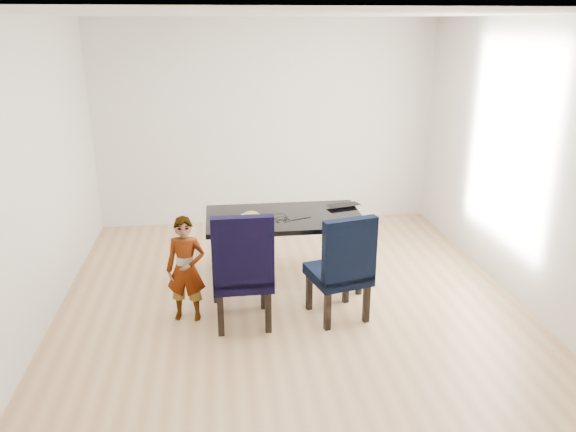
{
  "coord_description": "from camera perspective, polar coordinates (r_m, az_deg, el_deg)",
  "views": [
    {
      "loc": [
        -0.66,
        -4.92,
        2.64
      ],
      "look_at": [
        0.0,
        0.2,
        0.85
      ],
      "focal_mm": 35.0,
      "sensor_mm": 36.0,
      "label": 1
    }
  ],
  "objects": [
    {
      "name": "wall_back",
      "position": [
        7.56,
        -2.25,
        9.29
      ],
      "size": [
        4.5,
        0.01,
        2.7
      ],
      "primitive_type": "cube",
      "color": "silver",
      "rests_on": "ground"
    },
    {
      "name": "wall_left",
      "position": [
        5.33,
        -24.58,
        3.38
      ],
      "size": [
        0.01,
        5.0,
        2.7
      ],
      "primitive_type": "cube",
      "color": "silver",
      "rests_on": "ground"
    },
    {
      "name": "wall_front",
      "position": [
        2.81,
        7.11,
        -8.3
      ],
      "size": [
        4.5,
        0.01,
        2.7
      ],
      "primitive_type": "cube",
      "color": "white",
      "rests_on": "ground"
    },
    {
      "name": "sandwich",
      "position": [
        5.72,
        -3.78,
        0.24
      ],
      "size": [
        0.15,
        0.1,
        0.06
      ],
      "primitive_type": "ellipsoid",
      "rotation": [
        0.0,
        0.0,
        0.23
      ],
      "color": "olive",
      "rests_on": "plate"
    },
    {
      "name": "dining_table",
      "position": [
        5.9,
        -0.37,
        -3.41
      ],
      "size": [
        1.6,
        0.9,
        0.75
      ],
      "primitive_type": "cube",
      "color": "black",
      "rests_on": "floor"
    },
    {
      "name": "child",
      "position": [
        5.23,
        -10.33,
        -5.34
      ],
      "size": [
        0.4,
        0.3,
        1.0
      ],
      "primitive_type": "imported",
      "rotation": [
        0.0,
        0.0,
        -0.16
      ],
      "color": "orange",
      "rests_on": "floor"
    },
    {
      "name": "laptop",
      "position": [
        6.11,
        5.44,
        1.17
      ],
      "size": [
        0.4,
        0.31,
        0.03
      ],
      "primitive_type": "imported",
      "rotation": [
        0.0,
        0.0,
        3.39
      ],
      "color": "black",
      "rests_on": "dining_table"
    },
    {
      "name": "wall_right",
      "position": [
        5.86,
        22.82,
        4.91
      ],
      "size": [
        0.01,
        5.0,
        2.7
      ],
      "primitive_type": "cube",
      "color": "silver",
      "rests_on": "ground"
    },
    {
      "name": "plate",
      "position": [
        5.72,
        -3.82,
        -0.11
      ],
      "size": [
        0.27,
        0.27,
        0.01
      ],
      "primitive_type": "cylinder",
      "rotation": [
        0.0,
        0.0,
        0.11
      ],
      "color": "white",
      "rests_on": "dining_table"
    },
    {
      "name": "chair_right",
      "position": [
        5.2,
        5.12,
        -4.98
      ],
      "size": [
        0.61,
        0.62,
        1.04
      ],
      "primitive_type": "cube",
      "rotation": [
        0.0,
        0.0,
        0.24
      ],
      "color": "black",
      "rests_on": "floor"
    },
    {
      "name": "ceiling",
      "position": [
        4.96,
        0.31,
        19.9
      ],
      "size": [
        4.5,
        5.0,
        0.01
      ],
      "primitive_type": "cube",
      "color": "white",
      "rests_on": "wall_back"
    },
    {
      "name": "cable_tangle",
      "position": [
        5.63,
        -0.55,
        -0.44
      ],
      "size": [
        0.16,
        0.16,
        0.01
      ],
      "primitive_type": "torus",
      "rotation": [
        0.0,
        0.0,
        -0.12
      ],
      "color": "black",
      "rests_on": "dining_table"
    },
    {
      "name": "floor",
      "position": [
        5.62,
        0.26,
        -8.94
      ],
      "size": [
        4.5,
        5.0,
        0.01
      ],
      "primitive_type": "cube",
      "color": "tan",
      "rests_on": "ground"
    },
    {
      "name": "chair_left",
      "position": [
        5.08,
        -4.69,
        -5.14
      ],
      "size": [
        0.54,
        0.56,
        1.11
      ],
      "primitive_type": "cube",
      "rotation": [
        0.0,
        0.0,
        0.01
      ],
      "color": "black",
      "rests_on": "floor"
    }
  ]
}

